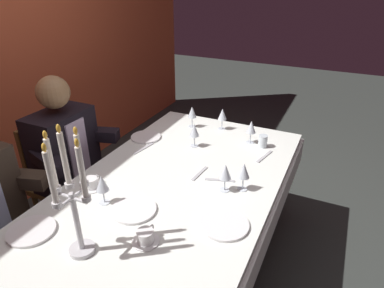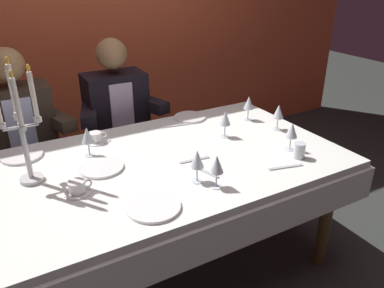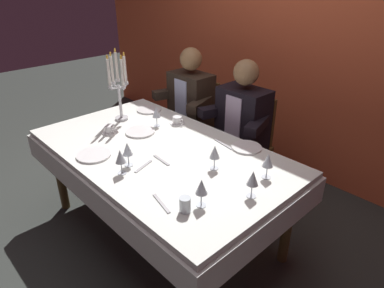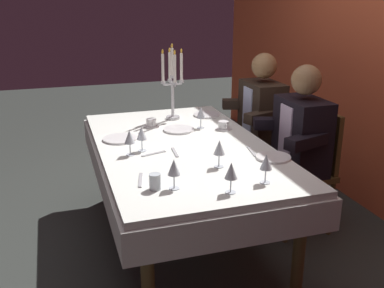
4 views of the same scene
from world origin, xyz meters
name	(u,v)px [view 1 (image 1 of 4)]	position (x,y,z in m)	size (l,w,h in m)	color
ground_plane	(178,274)	(0.00, 0.00, 0.00)	(12.00, 12.00, 0.00)	#313531
dining_table	(176,199)	(0.00, 0.00, 0.62)	(1.94, 1.14, 0.74)	white
candelabra	(72,197)	(-0.64, 0.11, 1.02)	(0.19, 0.19, 0.59)	silver
dinner_plate_0	(224,224)	(-0.23, -0.38, 0.75)	(0.23, 0.23, 0.01)	white
dinner_plate_1	(31,231)	(-0.65, 0.40, 0.75)	(0.22, 0.22, 0.01)	white
dinner_plate_2	(146,137)	(0.42, 0.46, 0.75)	(0.21, 0.21, 0.01)	white
dinner_plate_3	(134,210)	(-0.32, 0.07, 0.75)	(0.23, 0.23, 0.01)	white
wine_glass_0	(102,184)	(-0.33, 0.24, 0.85)	(0.07, 0.07, 0.16)	silver
wine_glass_1	(251,127)	(0.66, -0.24, 0.86)	(0.07, 0.07, 0.16)	silver
wine_glass_2	(225,172)	(0.04, -0.28, 0.86)	(0.07, 0.07, 0.16)	silver
wine_glass_3	(244,171)	(0.09, -0.37, 0.85)	(0.07, 0.07, 0.16)	silver
wine_glass_4	(192,113)	(0.74, 0.24, 0.86)	(0.07, 0.07, 0.16)	silver
wine_glass_5	(222,115)	(0.80, 0.02, 0.86)	(0.07, 0.07, 0.16)	silver
wine_glass_6	(194,131)	(0.45, 0.09, 0.86)	(0.07, 0.07, 0.16)	silver
water_tumbler_0	(263,141)	(0.64, -0.34, 0.78)	(0.06, 0.06, 0.08)	silver
coffee_cup_0	(146,237)	(-0.48, -0.11, 0.77)	(0.13, 0.12, 0.06)	white
coffee_cup_1	(91,184)	(-0.25, 0.39, 0.77)	(0.13, 0.12, 0.06)	white
spoon_0	(200,173)	(0.14, -0.09, 0.74)	(0.17, 0.02, 0.01)	#B7B7BC
spoon_1	(220,180)	(0.12, -0.23, 0.74)	(0.17, 0.02, 0.01)	#B7B7BC
knife_2	(265,157)	(0.50, -0.39, 0.74)	(0.19, 0.02, 0.01)	#B7B7BC
knife_3	(144,148)	(0.27, 0.38, 0.74)	(0.19, 0.02, 0.01)	#B7B7BC
seated_diner_1	(63,148)	(0.04, 0.89, 0.74)	(0.63, 0.48, 1.24)	brown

